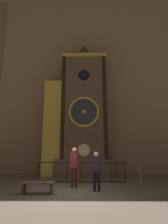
# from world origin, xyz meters

# --- Properties ---
(ground_plane) EXTENTS (28.00, 28.00, 0.00)m
(ground_plane) POSITION_xyz_m (0.00, 0.00, 0.00)
(ground_plane) COLOR brown
(cathedral_back_wall) EXTENTS (24.00, 0.32, 15.97)m
(cathedral_back_wall) POSITION_xyz_m (-0.09, 5.78, 7.97)
(cathedral_back_wall) COLOR #997A5B
(cathedral_back_wall) RESTS_ON ground_plane
(clock_tower) EXTENTS (4.51, 1.82, 9.68)m
(clock_tower) POSITION_xyz_m (0.08, 4.57, 4.06)
(clock_tower) COLOR brown
(clock_tower) RESTS_ON ground_plane
(railing_fence) EXTENTS (4.62, 0.05, 1.03)m
(railing_fence) POSITION_xyz_m (0.38, 2.28, 0.58)
(railing_fence) COLOR black
(railing_fence) RESTS_ON ground_plane
(visitor_near) EXTENTS (0.39, 0.32, 1.79)m
(visitor_near) POSITION_xyz_m (0.05, 1.13, 1.08)
(visitor_near) COLOR #461518
(visitor_near) RESTS_ON ground_plane
(visitor_far) EXTENTS (0.37, 0.27, 1.60)m
(visitor_far) POSITION_xyz_m (1.04, 0.42, 0.97)
(visitor_far) COLOR black
(visitor_far) RESTS_ON ground_plane
(stanchion_post) EXTENTS (0.28, 0.28, 0.99)m
(stanchion_post) POSITION_xyz_m (3.41, 2.10, 0.32)
(stanchion_post) COLOR gray
(stanchion_post) RESTS_ON ground_plane
(visitor_bench) EXTENTS (1.35, 0.40, 0.44)m
(visitor_bench) POSITION_xyz_m (-1.32, -0.02, 0.32)
(visitor_bench) COLOR brown
(visitor_bench) RESTS_ON ground_plane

